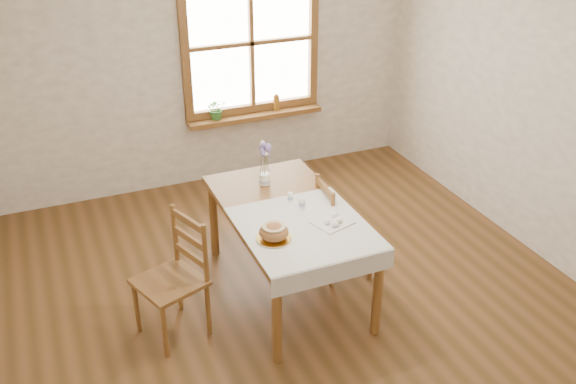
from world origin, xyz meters
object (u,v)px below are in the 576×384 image
at_px(chair_left, 169,280).
at_px(chair_right, 344,227).
at_px(dining_table, 288,219).
at_px(flower_vase, 265,180).
at_px(bread_plate, 274,238).

relative_size(chair_left, chair_right, 1.07).
xyz_separation_m(dining_table, chair_left, (-0.98, -0.16, -0.20)).
height_order(chair_left, chair_right, chair_left).
bearing_deg(chair_right, chair_left, 103.27).
relative_size(dining_table, chair_right, 1.85).
xyz_separation_m(dining_table, chair_right, (0.53, 0.06, -0.23)).
xyz_separation_m(chair_right, flower_vase, (-0.55, 0.38, 0.36)).
bearing_deg(chair_right, flower_vase, 60.07).
bearing_deg(chair_right, dining_table, 101.72).
distance_m(dining_table, chair_left, 1.02).
xyz_separation_m(dining_table, bread_plate, (-0.26, -0.37, 0.10)).
bearing_deg(chair_left, flower_vase, 102.01).
bearing_deg(dining_table, chair_right, 6.79).
bearing_deg(flower_vase, bread_plate, -106.50).
bearing_deg(chair_left, dining_table, 79.02).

